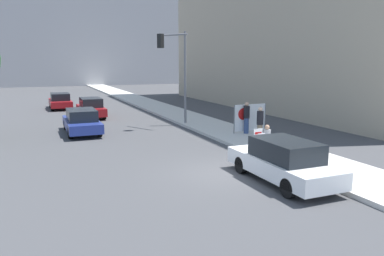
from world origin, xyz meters
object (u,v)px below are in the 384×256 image
Objects in this scene: car_on_road_nearest at (82,121)px; seated_protester at (267,137)px; traffic_light_pole at (177,63)px; pedestrian_behind at (247,117)px; car_on_road_distant at (60,101)px; car_on_road_midblock at (91,108)px; parked_car_curbside at (283,161)px; jogger_on_sidewalk at (260,124)px; protest_banner at (250,117)px.

seated_protester is at bearing -50.16° from car_on_road_nearest.
traffic_light_pole is at bearing -1.04° from car_on_road_nearest.
pedestrian_behind is 19.88m from car_on_road_distant.
pedestrian_behind is (1.32, 4.03, 0.29)m from seated_protester.
car_on_road_nearest is 1.08× the size of car_on_road_midblock.
parked_car_curbside reaches higher than car_on_road_midblock.
jogger_on_sidewalk is 21.63m from car_on_road_distant.
pedestrian_behind is at bearing 67.68° from parked_car_curbside.
parked_car_curbside is at bearing -53.80° from pedestrian_behind.
traffic_light_pole reaches higher than parked_car_curbside.
pedestrian_behind is at bearing -63.47° from car_on_road_distant.
traffic_light_pole is at bearing -61.72° from jogger_on_sidewalk.
traffic_light_pole is 1.31× the size of car_on_road_distant.
jogger_on_sidewalk is 0.99× the size of pedestrian_behind.
seated_protester is 0.66× the size of pedestrian_behind.
traffic_light_pole is 1.28× the size of parked_car_curbside.
traffic_light_pole is (-2.86, 4.31, 3.12)m from protest_banner.
protest_banner reaches higher than seated_protester.
traffic_light_pole is at bearing 122.29° from seated_protester.
jogger_on_sidewalk reaches higher than car_on_road_nearest.
car_on_road_distant is at bearing 102.67° from parked_car_curbside.
car_on_road_distant is at bearing 175.05° from pedestrian_behind.
protest_banner is at bearing 90.80° from pedestrian_behind.
car_on_road_nearest is at bearing 154.16° from seated_protester.
jogger_on_sidewalk reaches higher than seated_protester.
car_on_road_distant is at bearing -55.60° from jogger_on_sidewalk.
car_on_road_midblock is 0.96× the size of car_on_road_distant.
traffic_light_pole is 12.69m from parked_car_curbside.
jogger_on_sidewalk is 2.53m from protest_banner.
parked_car_curbside is 19.10m from car_on_road_midblock.
car_on_road_nearest is 13.15m from car_on_road_distant.
jogger_on_sidewalk is 0.30× the size of traffic_light_pole.
pedestrian_behind is 0.41× the size of car_on_road_midblock.
parked_car_curbside is (-3.50, -7.90, -0.28)m from protest_banner.
pedestrian_behind is at bearing -147.71° from protest_banner.
car_on_road_distant is at bearing 117.70° from protest_banner.
car_on_road_distant is (-9.22, 17.56, -0.33)m from protest_banner.
seated_protester is 0.66× the size of jogger_on_sidewalk.
jogger_on_sidewalk is at bearing -109.85° from protest_banner.
pedestrian_behind is at bearing 96.21° from seated_protester.
seated_protester is at bearing 63.33° from parked_car_curbside.
jogger_on_sidewalk reaches higher than car_on_road_midblock.
pedestrian_behind reaches higher than seated_protester.
traffic_light_pole is at bearing -64.36° from car_on_road_distant.
car_on_road_nearest is (-7.22, 8.66, -0.08)m from seated_protester.
traffic_light_pole reaches higher than pedestrian_behind.
car_on_road_midblock is (-5.78, 15.03, -0.06)m from seated_protester.
parked_car_curbside is at bearing -77.33° from car_on_road_distant.
car_on_road_midblock is at bearing -51.81° from jogger_on_sidewalk.
traffic_light_pole is at bearing 86.99° from parked_car_curbside.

